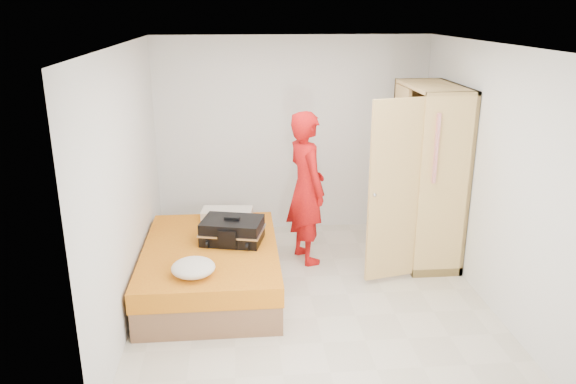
{
  "coord_description": "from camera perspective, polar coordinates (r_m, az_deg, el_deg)",
  "views": [
    {
      "loc": [
        -0.72,
        -5.29,
        2.92
      ],
      "look_at": [
        -0.19,
        0.52,
        1.0
      ],
      "focal_mm": 35.0,
      "sensor_mm": 36.0,
      "label": 1
    }
  ],
  "objects": [
    {
      "name": "round_cushion",
      "position": [
        5.43,
        -9.6,
        -7.59
      ],
      "size": [
        0.42,
        0.42,
        0.16
      ],
      "primitive_type": "ellipsoid",
      "color": "silver",
      "rests_on": "bed"
    },
    {
      "name": "suitcase",
      "position": [
        6.12,
        -5.68,
        -3.93
      ],
      "size": [
        0.74,
        0.61,
        0.28
      ],
      "rotation": [
        0.0,
        0.0,
        -0.24
      ],
      "color": "black",
      "rests_on": "bed"
    },
    {
      "name": "bed",
      "position": [
        6.17,
        -7.81,
        -7.63
      ],
      "size": [
        1.42,
        2.02,
        0.5
      ],
      "color": "brown",
      "rests_on": "ground"
    },
    {
      "name": "room",
      "position": [
        5.58,
        2.45,
        1.31
      ],
      "size": [
        4.0,
        4.02,
        2.6
      ],
      "color": "beige",
      "rests_on": "ground"
    },
    {
      "name": "pillow",
      "position": [
        6.82,
        -6.2,
        -2.19
      ],
      "size": [
        0.63,
        0.37,
        0.11
      ],
      "primitive_type": "cube",
      "rotation": [
        0.0,
        0.0,
        -0.1
      ],
      "color": "silver",
      "rests_on": "bed"
    },
    {
      "name": "wardrobe",
      "position": [
        6.79,
        13.7,
        1.24
      ],
      "size": [
        1.16,
        1.31,
        2.1
      ],
      "color": "#E5C26F",
      "rests_on": "ground"
    },
    {
      "name": "person",
      "position": [
        6.59,
        1.87,
        0.43
      ],
      "size": [
        0.63,
        0.77,
        1.82
      ],
      "primitive_type": "imported",
      "rotation": [
        0.0,
        0.0,
        1.9
      ],
      "color": "red",
      "rests_on": "ground"
    }
  ]
}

